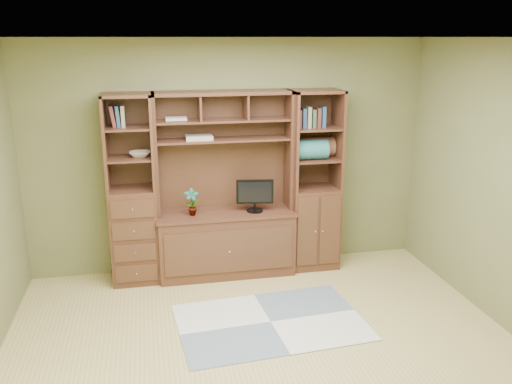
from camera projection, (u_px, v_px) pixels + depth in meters
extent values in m
cube|color=tan|center=(267.00, 356.00, 4.59)|extent=(4.60, 4.10, 0.04)
cube|color=white|center=(269.00, 37.00, 3.87)|extent=(4.60, 4.10, 0.04)
cube|color=olive|center=(229.00, 157.00, 6.11)|extent=(4.50, 0.04, 2.60)
cube|color=olive|center=(370.00, 349.00, 2.35)|extent=(4.50, 0.04, 2.60)
cube|color=#482719|center=(225.00, 187.00, 5.92)|extent=(1.54, 0.53, 2.05)
cube|color=#482719|center=(132.00, 191.00, 5.77)|extent=(0.50, 0.45, 2.05)
cube|color=#482719|center=(314.00, 181.00, 6.16)|extent=(0.55, 0.45, 2.05)
cube|color=#9EA3A3|center=(271.00, 322.00, 5.12)|extent=(1.81, 1.28, 0.01)
cube|color=black|center=(255.00, 190.00, 5.96)|extent=(0.43, 0.24, 0.50)
imported|color=#B55E3D|center=(192.00, 202.00, 5.86)|extent=(0.16, 0.11, 0.30)
cube|color=#B3AA98|center=(199.00, 137.00, 5.81)|extent=(0.29, 0.21, 0.04)
imported|color=beige|center=(140.00, 154.00, 5.68)|extent=(0.22, 0.22, 0.05)
cube|color=#286669|center=(310.00, 150.00, 5.99)|extent=(0.38, 0.22, 0.22)
cube|color=brown|center=(316.00, 147.00, 6.14)|extent=(0.39, 0.22, 0.22)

